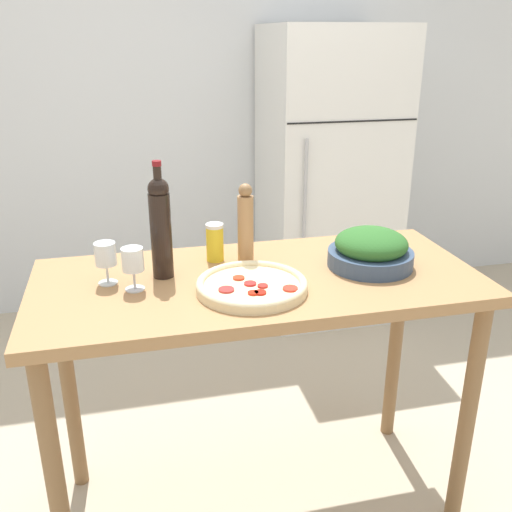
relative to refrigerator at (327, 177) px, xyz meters
name	(u,v)px	position (x,y,z in m)	size (l,w,h in m)	color
ground_plane	(258,500)	(-0.81, -1.56, -0.87)	(14.00, 14.00, 0.00)	#BCAD93
wall_back	(184,102)	(-0.81, 0.40, 0.43)	(6.40, 0.06, 2.60)	silver
refrigerator	(327,177)	(0.00, 0.00, 0.00)	(0.75, 0.73, 1.75)	white
prep_counter	(258,312)	(-0.81, -1.56, -0.05)	(1.46, 0.66, 0.95)	#A87A4C
wine_bottle	(161,225)	(-1.12, -1.48, 0.25)	(0.07, 0.07, 0.38)	black
wine_glass_near	(133,262)	(-1.21, -1.57, 0.17)	(0.07, 0.07, 0.14)	silver
wine_glass_far	(106,256)	(-1.29, -1.50, 0.17)	(0.07, 0.07, 0.14)	silver
pepper_mill	(246,224)	(-0.82, -1.41, 0.21)	(0.05, 0.05, 0.28)	#AD7F51
salad_bowl	(371,250)	(-0.42, -1.56, 0.13)	(0.29, 0.29, 0.13)	#384C6B
homemade_pizza	(252,285)	(-0.86, -1.66, 0.09)	(0.35, 0.35, 0.04)	beige
salt_canister	(215,242)	(-0.93, -1.38, 0.14)	(0.06, 0.06, 0.13)	yellow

